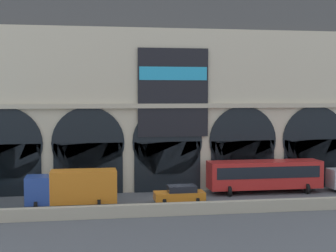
{
  "coord_description": "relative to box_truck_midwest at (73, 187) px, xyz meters",
  "views": [
    {
      "loc": [
        -7.8,
        -43.18,
        9.52
      ],
      "look_at": [
        0.06,
        5.0,
        6.43
      ],
      "focal_mm": 53.77,
      "sensor_mm": 36.0,
      "label": 1
    }
  ],
  "objects": [
    {
      "name": "car_center",
      "position": [
        9.2,
        0.15,
        -0.9
      ],
      "size": [
        4.4,
        2.22,
        1.55
      ],
      "color": "orange",
      "rests_on": "ground"
    },
    {
      "name": "quay_parapet_wall",
      "position": [
        8.97,
        -4.11,
        -1.22
      ],
      "size": [
        90.0,
        0.7,
        0.96
      ],
      "primitive_type": "cube",
      "color": "#B2A891",
      "rests_on": "ground"
    },
    {
      "name": "ground_plane",
      "position": [
        8.97,
        0.58,
        -1.7
      ],
      "size": [
        200.0,
        200.0,
        0.0
      ],
      "primitive_type": "plane",
      "color": "#54565B"
    },
    {
      "name": "bus_mideast",
      "position": [
        18.11,
        3.35,
        0.08
      ],
      "size": [
        11.0,
        3.25,
        3.1
      ],
      "color": "red",
      "rests_on": "ground"
    },
    {
      "name": "box_truck_midwest",
      "position": [
        0.0,
        0.0,
        0.0
      ],
      "size": [
        7.5,
        2.91,
        3.12
      ],
      "color": "#28479E",
      "rests_on": "ground"
    },
    {
      "name": "station_building",
      "position": [
        8.98,
        8.52,
        8.09
      ],
      "size": [
        47.33,
        6.27,
        20.11
      ],
      "color": "beige",
      "rests_on": "ground"
    }
  ]
}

